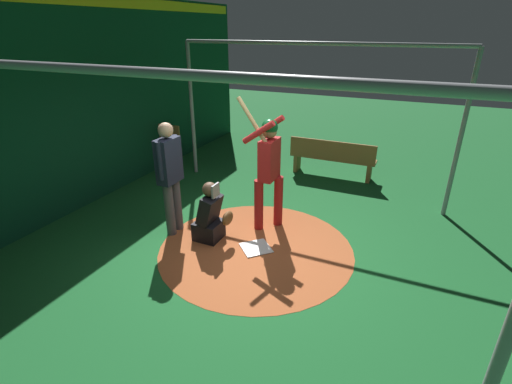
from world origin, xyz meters
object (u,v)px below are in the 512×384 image
at_px(umpire, 170,173).
at_px(bench, 332,157).
at_px(catcher, 211,217).
at_px(bat_rack, 167,147).
at_px(batter, 268,163).
at_px(home_plate, 256,248).

xyz_separation_m(umpire, bench, (1.76, 3.51, -0.58)).
xyz_separation_m(catcher, bat_rack, (-2.66, 2.47, 0.10)).
distance_m(umpire, bat_rack, 3.24).
height_order(bat_rack, bench, bat_rack).
distance_m(batter, umpire, 1.55).
bearing_deg(bench, bat_rack, -164.95).
bearing_deg(home_plate, umpire, -177.74).
xyz_separation_m(catcher, umpire, (-0.67, -0.04, 0.65)).
height_order(catcher, umpire, umpire).
relative_size(umpire, bat_rack, 1.74).
xyz_separation_m(batter, umpire, (-1.34, -0.78, -0.09)).
relative_size(bat_rack, bench, 0.56).
height_order(umpire, bench, umpire).
distance_m(batter, bat_rack, 3.79).
xyz_separation_m(home_plate, catcher, (-0.77, -0.02, 0.37)).
distance_m(umpire, bench, 3.96).
bearing_deg(bench, batter, -98.77).
bearing_deg(home_plate, catcher, -178.39).
relative_size(catcher, bat_rack, 0.93).
distance_m(home_plate, umpire, 1.77).
bearing_deg(catcher, bench, 72.68).
xyz_separation_m(home_plate, bat_rack, (-3.43, 2.44, 0.48)).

